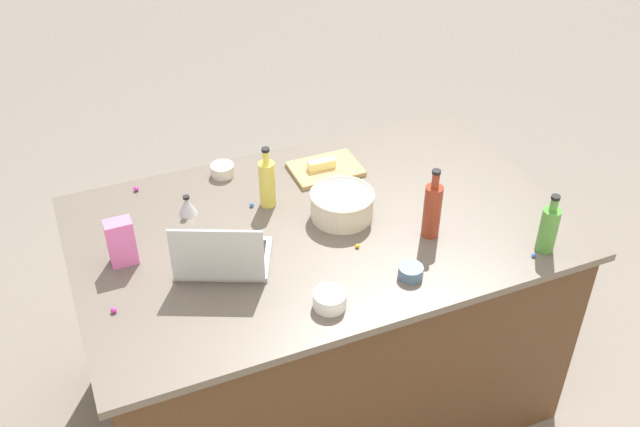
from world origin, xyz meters
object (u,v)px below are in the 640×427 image
(butter_stick_left, at_px, (322,164))
(ramekin_wide, at_px, (222,170))
(mixing_bowl_large, at_px, (342,204))
(kitchen_timer, at_px, (187,205))
(laptop, at_px, (222,257))
(bottle_oil, at_px, (267,183))
(ramekin_medium, at_px, (330,300))
(cutting_board, at_px, (326,169))
(candy_bag, at_px, (121,242))
(bottle_olive, at_px, (548,229))
(ramekin_small, at_px, (411,272))
(bottle_soy, at_px, (432,209))

(butter_stick_left, bearing_deg, ramekin_wide, -19.24)
(mixing_bowl_large, relative_size, kitchen_timer, 3.08)
(laptop, height_order, bottle_oil, bottle_oil)
(ramekin_medium, bearing_deg, cutting_board, -112.00)
(butter_stick_left, distance_m, candy_bag, 0.87)
(bottle_olive, xyz_separation_m, ramekin_wide, (0.89, -0.88, -0.07))
(ramekin_small, distance_m, ramekin_medium, 0.30)
(laptop, relative_size, cutting_board, 1.37)
(bottle_oil, xyz_separation_m, kitchen_timer, (0.29, -0.06, -0.06))
(bottle_oil, bearing_deg, butter_stick_left, -154.79)
(ramekin_wide, xyz_separation_m, candy_bag, (0.46, 0.38, 0.06))
(bottle_soy, xyz_separation_m, bottle_olive, (-0.32, 0.23, -0.02))
(ramekin_medium, bearing_deg, butter_stick_left, -110.79)
(cutting_board, distance_m, ramekin_medium, 0.78)
(butter_stick_left, height_order, ramekin_medium, same)
(bottle_soy, bearing_deg, kitchen_timer, -30.72)
(butter_stick_left, height_order, kitchen_timer, kitchen_timer)
(ramekin_wide, bearing_deg, cutting_board, 161.56)
(ramekin_small, distance_m, candy_bag, 0.97)
(mixing_bowl_large, distance_m, bottle_olive, 0.72)
(ramekin_wide, bearing_deg, ramekin_small, 115.87)
(butter_stick_left, bearing_deg, laptop, 37.80)
(laptop, relative_size, bottle_soy, 1.37)
(laptop, xyz_separation_m, butter_stick_left, (-0.53, -0.41, -0.01))
(bottle_olive, bearing_deg, bottle_soy, -34.93)
(ramekin_small, bearing_deg, butter_stick_left, -87.65)
(bottle_olive, xyz_separation_m, candy_bag, (1.35, -0.49, -0.01))
(cutting_board, relative_size, butter_stick_left, 2.48)
(butter_stick_left, relative_size, candy_bag, 0.65)
(mixing_bowl_large, bearing_deg, butter_stick_left, -98.57)
(bottle_olive, relative_size, butter_stick_left, 2.06)
(laptop, bearing_deg, ramekin_wide, -106.50)
(bottle_olive, bearing_deg, ramekin_wide, -44.37)
(bottle_soy, bearing_deg, mixing_bowl_large, -41.72)
(mixing_bowl_large, xyz_separation_m, bottle_soy, (-0.24, 0.22, 0.05))
(kitchen_timer, height_order, candy_bag, candy_bag)
(ramekin_small, bearing_deg, ramekin_medium, 4.75)
(kitchen_timer, bearing_deg, butter_stick_left, -173.25)
(laptop, height_order, kitchen_timer, laptop)
(mixing_bowl_large, height_order, ramekin_small, mixing_bowl_large)
(bottle_soy, relative_size, bottle_olive, 1.20)
(ramekin_medium, relative_size, candy_bag, 0.63)
(bottle_soy, bearing_deg, cutting_board, -70.67)
(bottle_olive, height_order, kitchen_timer, bottle_olive)
(ramekin_small, bearing_deg, ramekin_wide, -64.13)
(laptop, bearing_deg, bottle_soy, 171.64)
(bottle_soy, bearing_deg, bottle_oil, -39.85)
(bottle_olive, relative_size, ramekin_small, 2.73)
(bottle_oil, distance_m, bottle_olive, 1.01)
(bottle_soy, distance_m, kitchen_timer, 0.89)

